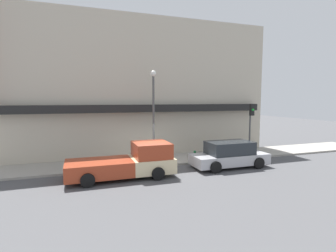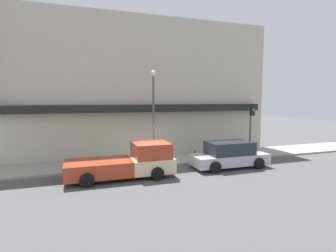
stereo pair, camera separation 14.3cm
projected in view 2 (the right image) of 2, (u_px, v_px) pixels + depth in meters
ground_plane at (153, 168)px, 15.47m from camera, size 80.00×80.00×0.00m
sidewalk at (147, 161)px, 16.87m from camera, size 36.00×2.97×0.13m
building at (136, 88)px, 19.17m from camera, size 19.80×3.80×10.31m
pickup_truck at (128, 162)px, 13.64m from camera, size 5.45×2.32×1.75m
parked_car at (229, 155)px, 15.56m from camera, size 4.59×2.00×1.54m
fire_hydrant at (195, 155)px, 16.82m from camera, size 0.18×0.18×0.63m
street_lamp at (153, 105)px, 16.28m from camera, size 0.36×0.36×5.67m
traffic_light at (251, 120)px, 17.90m from camera, size 0.28×0.42×3.60m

